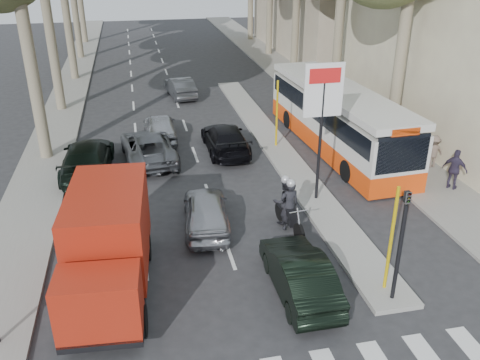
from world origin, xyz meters
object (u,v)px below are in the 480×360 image
at_px(city_bus, 337,117).
at_px(dark_hatchback, 299,273).
at_px(silver_hatchback, 206,211).
at_px(motorcycle, 287,205).
at_px(red_truck, 108,244).

bearing_deg(city_bus, dark_hatchback, -119.94).
xyz_separation_m(silver_hatchback, motorcycle, (2.87, -0.60, 0.26)).
height_order(silver_hatchback, dark_hatchback, same).
bearing_deg(silver_hatchback, red_truck, 48.16).
bearing_deg(red_truck, silver_hatchback, 47.19).
relative_size(dark_hatchback, red_truck, 0.71).
height_order(dark_hatchback, red_truck, red_truck).
bearing_deg(dark_hatchback, silver_hatchback, -64.24).
relative_size(red_truck, city_bus, 0.48).
xyz_separation_m(silver_hatchback, red_truck, (-3.31, -3.06, 0.92)).
height_order(dark_hatchback, city_bus, city_bus).
relative_size(silver_hatchback, motorcycle, 1.64).
bearing_deg(city_bus, red_truck, -141.90).
xyz_separation_m(red_truck, city_bus, (10.91, 9.63, 0.05)).
bearing_deg(motorcycle, city_bus, 49.88).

